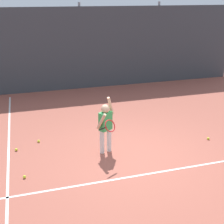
# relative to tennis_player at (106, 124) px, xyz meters

# --- Properties ---
(ground_plane) EXTENTS (20.00, 20.00, 0.00)m
(ground_plane) POSITION_rel_tennis_player_xyz_m (0.56, -0.39, -0.73)
(ground_plane) COLOR #9E5142
(court_line_baseline) EXTENTS (9.00, 0.05, 0.00)m
(court_line_baseline) POSITION_rel_tennis_player_xyz_m (0.56, -1.20, -0.72)
(court_line_baseline) COLOR white
(court_line_baseline) RESTS_ON ground
(court_line_sideline) EXTENTS (0.05, 9.00, 0.00)m
(court_line_sideline) POSITION_rel_tennis_player_xyz_m (-2.25, 0.61, -0.72)
(court_line_sideline) COLOR white
(court_line_sideline) RESTS_ON ground
(back_fence_windscreen) EXTENTS (13.25, 0.08, 3.14)m
(back_fence_windscreen) POSITION_rel_tennis_player_xyz_m (0.56, 5.54, 0.84)
(back_fence_windscreen) COLOR #383D42
(back_fence_windscreen) RESTS_ON ground
(fence_post_2) EXTENTS (0.09, 0.09, 3.29)m
(fence_post_2) POSITION_rel_tennis_player_xyz_m (0.56, 5.60, 0.92)
(fence_post_2) COLOR slate
(fence_post_2) RESTS_ON ground
(fence_post_3) EXTENTS (0.09, 0.09, 3.29)m
(fence_post_3) POSITION_rel_tennis_player_xyz_m (3.80, 5.60, 0.92)
(fence_post_3) COLOR slate
(fence_post_3) RESTS_ON ground
(fence_post_4) EXTENTS (0.09, 0.09, 3.29)m
(fence_post_4) POSITION_rel_tennis_player_xyz_m (7.03, 5.60, 0.92)
(fence_post_4) COLOR slate
(fence_post_4) RESTS_ON ground
(tennis_player) EXTENTS (0.50, 0.82, 1.35)m
(tennis_player) POSITION_rel_tennis_player_xyz_m (0.00, 0.00, 0.00)
(tennis_player) COLOR silver
(tennis_player) RESTS_ON ground
(tennis_ball_0) EXTENTS (0.07, 0.07, 0.07)m
(tennis_ball_0) POSITION_rel_tennis_player_xyz_m (-1.51, 1.00, -0.69)
(tennis_ball_0) COLOR #CCE033
(tennis_ball_0) RESTS_ON ground
(tennis_ball_1) EXTENTS (0.07, 0.07, 0.07)m
(tennis_ball_1) POSITION_rel_tennis_player_xyz_m (2.74, -0.11, -0.69)
(tennis_ball_1) COLOR #CCE033
(tennis_ball_1) RESTS_ON ground
(tennis_ball_2) EXTENTS (0.07, 0.07, 0.07)m
(tennis_ball_2) POSITION_rel_tennis_player_xyz_m (-1.92, -0.61, -0.69)
(tennis_ball_2) COLOR #CCE033
(tennis_ball_2) RESTS_ON ground
(tennis_ball_3) EXTENTS (0.07, 0.07, 0.07)m
(tennis_ball_3) POSITION_rel_tennis_player_xyz_m (-2.07, 0.68, -0.69)
(tennis_ball_3) COLOR #CCE033
(tennis_ball_3) RESTS_ON ground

